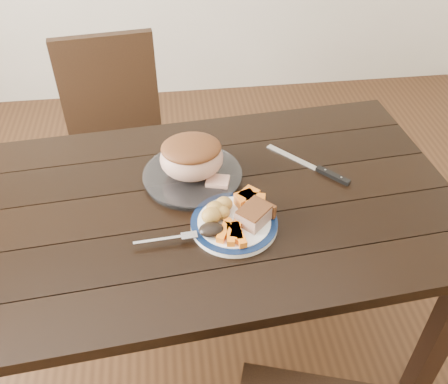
{
  "coord_description": "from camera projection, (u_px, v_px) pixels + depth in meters",
  "views": [
    {
      "loc": [
        -0.06,
        -1.13,
        1.77
      ],
      "look_at": [
        0.08,
        -0.02,
        0.8
      ],
      "focal_mm": 40.0,
      "sensor_mm": 36.0,
      "label": 1
    }
  ],
  "objects": [
    {
      "name": "carving_knife",
      "position": [
        322.0,
        171.0,
        1.63
      ],
      "size": [
        0.23,
        0.25,
        0.01
      ],
      "rotation": [
        0.0,
        0.0,
        -0.84
      ],
      "color": "silver",
      "rests_on": "dining_table"
    },
    {
      "name": "chair_far",
      "position": [
        116.0,
        134.0,
        2.19
      ],
      "size": [
        0.47,
        0.48,
        0.93
      ],
      "rotation": [
        0.0,
        0.0,
        3.26
      ],
      "color": "black",
      "rests_on": "ground"
    },
    {
      "name": "ground",
      "position": [
        204.0,
        339.0,
        2.01
      ],
      "size": [
        4.0,
        4.0,
        0.0
      ],
      "primitive_type": "plane",
      "color": "#472B16",
      "rests_on": "ground"
    },
    {
      "name": "dinner_plate",
      "position": [
        234.0,
        224.0,
        1.44
      ],
      "size": [
        0.25,
        0.25,
        0.02
      ],
      "primitive_type": "cylinder",
      "color": "white",
      "rests_on": "dining_table"
    },
    {
      "name": "dining_table",
      "position": [
        198.0,
        224.0,
        1.58
      ],
      "size": [
        1.67,
        1.03,
        0.75
      ],
      "rotation": [
        0.0,
        0.0,
        0.08
      ],
      "color": "black",
      "rests_on": "ground"
    },
    {
      "name": "plate_rim",
      "position": [
        234.0,
        222.0,
        1.43
      ],
      "size": [
        0.25,
        0.25,
        0.02
      ],
      "primitive_type": "torus",
      "color": "#0B1A3A",
      "rests_on": "dinner_plate"
    },
    {
      "name": "roast_joint",
      "position": [
        192.0,
        158.0,
        1.55
      ],
      "size": [
        0.2,
        0.17,
        0.13
      ],
      "primitive_type": "ellipsoid",
      "color": "tan",
      "rests_on": "serving_platter"
    },
    {
      "name": "serving_platter",
      "position": [
        193.0,
        177.0,
        1.6
      ],
      "size": [
        0.31,
        0.31,
        0.02
      ],
      "primitive_type": "cylinder",
      "color": "white",
      "rests_on": "dining_table"
    },
    {
      "name": "pumpkin_wedges",
      "position": [
        250.0,
        200.0,
        1.47
      ],
      "size": [
        0.09,
        0.09,
        0.04
      ],
      "color": "orange",
      "rests_on": "dinner_plate"
    },
    {
      "name": "cut_slice",
      "position": [
        218.0,
        182.0,
        1.55
      ],
      "size": [
        0.08,
        0.07,
        0.02
      ],
      "primitive_type": "cube",
      "rotation": [
        0.0,
        0.0,
        -0.27
      ],
      "color": "tan",
      "rests_on": "serving_platter"
    },
    {
      "name": "fork",
      "position": [
        171.0,
        238.0,
        1.38
      ],
      "size": [
        0.18,
        0.03,
        0.0
      ],
      "rotation": [
        0.0,
        0.0,
        0.08
      ],
      "color": "silver",
      "rests_on": "dinner_plate"
    },
    {
      "name": "carrot_batons",
      "position": [
        233.0,
        233.0,
        1.38
      ],
      "size": [
        0.08,
        0.11,
        0.02
      ],
      "color": "orange",
      "rests_on": "dinner_plate"
    },
    {
      "name": "roasted_potatoes",
      "position": [
        217.0,
        211.0,
        1.43
      ],
      "size": [
        0.1,
        0.1,
        0.05
      ],
      "color": "gold",
      "rests_on": "dinner_plate"
    },
    {
      "name": "dark_mushroom",
      "position": [
        211.0,
        230.0,
        1.38
      ],
      "size": [
        0.07,
        0.05,
        0.03
      ],
      "primitive_type": "ellipsoid",
      "color": "black",
      "rests_on": "dinner_plate"
    },
    {
      "name": "pork_slice",
      "position": [
        254.0,
        215.0,
        1.42
      ],
      "size": [
        0.12,
        0.12,
        0.04
      ],
      "primitive_type": "cube",
      "rotation": [
        0.0,
        0.0,
        0.78
      ],
      "color": "tan",
      "rests_on": "dinner_plate"
    }
  ]
}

